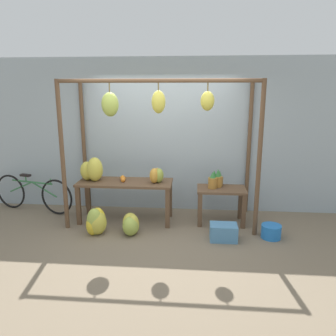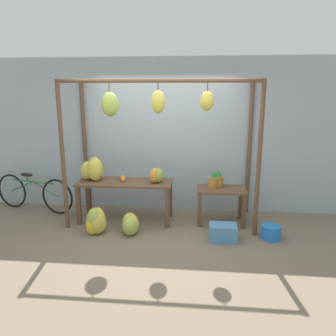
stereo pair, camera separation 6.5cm
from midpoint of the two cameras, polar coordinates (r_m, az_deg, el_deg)
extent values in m
plane|color=#756651|center=(5.14, -2.36, -12.21)|extent=(20.00, 20.00, 0.00)
cube|color=#99A8B2|center=(6.07, -0.83, 5.62)|extent=(8.00, 0.08, 2.80)
cylinder|color=brown|center=(5.43, -18.23, 1.81)|extent=(0.07, 0.07, 2.39)
cylinder|color=brown|center=(5.08, 15.24, 1.25)|extent=(0.07, 0.07, 2.39)
cylinder|color=brown|center=(6.35, -14.73, 3.64)|extent=(0.07, 0.07, 2.39)
cylinder|color=brown|center=(6.05, 13.60, 3.24)|extent=(0.07, 0.07, 2.39)
cylinder|color=brown|center=(4.93, -2.18, 14.97)|extent=(3.04, 0.06, 0.06)
cylinder|color=brown|center=(5.07, -10.55, 13.62)|extent=(0.02, 0.02, 0.13)
ellipsoid|color=#9EB247|center=(5.07, -10.43, 10.83)|extent=(0.26, 0.23, 0.36)
cylinder|color=brown|center=(4.93, -2.07, 13.99)|extent=(0.02, 0.02, 0.11)
ellipsoid|color=gold|center=(4.93, -2.05, 11.42)|extent=(0.21, 0.19, 0.33)
cylinder|color=brown|center=(4.89, 6.56, 13.87)|extent=(0.02, 0.02, 0.12)
ellipsoid|color=gold|center=(4.89, 6.50, 11.53)|extent=(0.20, 0.18, 0.28)
cube|color=brown|center=(5.64, -7.81, -2.52)|extent=(1.60, 0.61, 0.04)
cube|color=brown|center=(5.73, -15.64, -6.35)|extent=(0.07, 0.07, 0.66)
cube|color=brown|center=(5.40, -0.43, -7.06)|extent=(0.07, 0.07, 0.66)
cube|color=brown|center=(6.18, -14.02, -4.81)|extent=(0.07, 0.07, 0.66)
cube|color=brown|center=(5.88, 0.03, -5.35)|extent=(0.07, 0.07, 0.66)
cube|color=brown|center=(5.59, 8.96, -3.69)|extent=(0.81, 0.51, 0.04)
cube|color=brown|center=(5.48, 5.25, -7.32)|extent=(0.07, 0.07, 0.57)
cube|color=brown|center=(5.54, 12.69, -7.40)|extent=(0.07, 0.07, 0.57)
cube|color=brown|center=(5.87, 5.23, -5.90)|extent=(0.07, 0.07, 0.57)
cube|color=brown|center=(5.92, 12.17, -5.99)|extent=(0.07, 0.07, 0.57)
ellipsoid|color=yellow|center=(5.79, -12.68, -0.41)|extent=(0.25, 0.23, 0.33)
ellipsoid|color=#9EB247|center=(5.82, -12.89, -0.54)|extent=(0.22, 0.24, 0.29)
ellipsoid|color=gold|center=(5.83, -13.39, -0.55)|extent=(0.25, 0.28, 0.29)
ellipsoid|color=gold|center=(5.80, -14.22, -0.50)|extent=(0.30, 0.29, 0.33)
ellipsoid|color=gold|center=(5.70, -12.94, -0.23)|extent=(0.37, 0.37, 0.41)
sphere|color=orange|center=(5.68, -8.08, -1.82)|extent=(0.07, 0.07, 0.07)
sphere|color=orange|center=(5.71, -8.21, -1.69)|extent=(0.09, 0.09, 0.09)
sphere|color=orange|center=(5.59, -8.18, -2.08)|extent=(0.08, 0.08, 0.08)
sphere|color=orange|center=(5.66, -8.18, -1.82)|extent=(0.09, 0.09, 0.09)
cylinder|color=olive|center=(5.74, 8.62, -2.26)|extent=(0.12, 0.12, 0.15)
cone|color=#428442|center=(5.71, 8.66, -0.99)|extent=(0.09, 0.09, 0.11)
cylinder|color=olive|center=(5.66, 7.68, -2.29)|extent=(0.12, 0.12, 0.18)
cone|color=#337538|center=(5.63, 7.73, -0.92)|extent=(0.09, 0.09, 0.10)
cylinder|color=#A3702D|center=(5.63, 8.33, -2.39)|extent=(0.14, 0.14, 0.18)
cone|color=#337538|center=(5.59, 8.38, -0.83)|extent=(0.10, 0.10, 0.13)
cylinder|color=#A3702D|center=(5.55, 7.43, -2.60)|extent=(0.15, 0.15, 0.18)
cone|color=#337538|center=(5.51, 7.47, -1.20)|extent=(0.10, 0.10, 0.10)
ellipsoid|color=gold|center=(5.33, -12.50, -9.33)|extent=(0.38, 0.39, 0.38)
ellipsoid|color=yellow|center=(5.38, -12.43, -8.87)|extent=(0.29, 0.27, 0.42)
ellipsoid|color=#9EB247|center=(5.35, -13.07, -9.06)|extent=(0.28, 0.29, 0.42)
ellipsoid|color=yellow|center=(5.34, -13.39, -9.69)|extent=(0.22, 0.24, 0.32)
ellipsoid|color=#9EB247|center=(5.32, -13.00, -9.09)|extent=(0.25, 0.23, 0.43)
ellipsoid|color=gold|center=(5.25, -6.47, -9.76)|extent=(0.26, 0.27, 0.33)
ellipsoid|color=gold|center=(5.33, -6.94, -9.42)|extent=(0.30, 0.29, 0.32)
ellipsoid|color=#9EB247|center=(5.23, -6.89, -9.99)|extent=(0.27, 0.30, 0.30)
cube|color=#4C84B2|center=(5.11, 9.26, -10.98)|extent=(0.41, 0.28, 0.25)
cylinder|color=blue|center=(5.35, 17.18, -10.51)|extent=(0.30, 0.30, 0.21)
torus|color=black|center=(6.99, -25.96, -3.69)|extent=(0.65, 0.19, 0.66)
torus|color=black|center=(6.31, -19.10, -4.80)|extent=(0.65, 0.19, 0.66)
cylinder|color=#337042|center=(6.57, -22.89, -2.27)|extent=(0.88, 0.25, 0.03)
cylinder|color=#337042|center=(6.78, -24.47, -3.00)|extent=(0.53, 0.16, 0.26)
cylinder|color=#337042|center=(6.44, -21.04, -3.52)|extent=(0.53, 0.16, 0.26)
cylinder|color=#337042|center=(6.65, -23.78, -1.74)|extent=(0.02, 0.02, 0.10)
cube|color=black|center=(6.63, -23.84, -1.16)|extent=(0.21, 0.13, 0.04)
cylinder|color=#337042|center=(6.29, -20.06, -2.22)|extent=(0.02, 0.02, 0.10)
ellipsoid|color=gold|center=(5.46, -2.78, -1.34)|extent=(0.16, 0.18, 0.26)
ellipsoid|color=#93A33D|center=(5.49, -1.93, -1.32)|extent=(0.20, 0.21, 0.24)
ellipsoid|color=gold|center=(5.51, -2.24, -1.24)|extent=(0.15, 0.17, 0.25)
camera|label=1|loc=(0.03, -90.34, -0.08)|focal=35.00mm
camera|label=2|loc=(0.03, 89.66, 0.08)|focal=35.00mm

